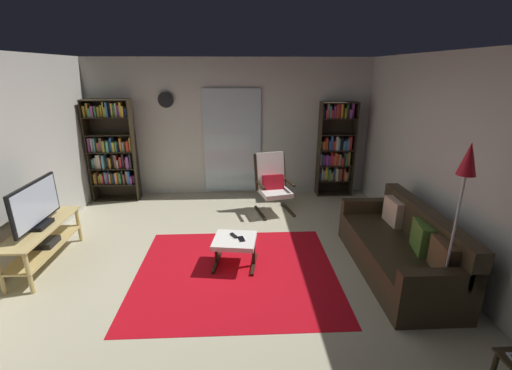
# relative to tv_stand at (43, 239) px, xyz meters

# --- Properties ---
(ground_plane) EXTENTS (7.02, 7.02, 0.00)m
(ground_plane) POSITION_rel_tv_stand_xyz_m (2.33, -0.27, -0.35)
(ground_plane) COLOR #BAB394
(wall_back) EXTENTS (5.60, 0.06, 2.60)m
(wall_back) POSITION_rel_tv_stand_xyz_m (2.33, 2.63, 0.95)
(wall_back) COLOR beige
(wall_back) RESTS_ON ground
(wall_right) EXTENTS (0.06, 6.00, 2.60)m
(wall_right) POSITION_rel_tv_stand_xyz_m (5.03, -0.27, 0.95)
(wall_right) COLOR beige
(wall_right) RESTS_ON ground
(glass_door_panel) EXTENTS (1.10, 0.01, 2.00)m
(glass_door_panel) POSITION_rel_tv_stand_xyz_m (2.35, 2.56, 0.70)
(glass_door_panel) COLOR silver
(area_rug) EXTENTS (2.45, 2.13, 0.01)m
(area_rug) POSITION_rel_tv_stand_xyz_m (2.43, -0.32, -0.34)
(area_rug) COLOR red
(area_rug) RESTS_ON ground
(tv_stand) EXTENTS (0.41, 1.34, 0.53)m
(tv_stand) POSITION_rel_tv_stand_xyz_m (0.00, 0.00, 0.00)
(tv_stand) COLOR tan
(tv_stand) RESTS_ON ground
(television) EXTENTS (0.20, 0.96, 0.57)m
(television) POSITION_rel_tv_stand_xyz_m (0.00, -0.01, 0.45)
(television) COLOR black
(television) RESTS_ON tv_stand
(bookshelf_near_tv) EXTENTS (0.83, 0.30, 1.89)m
(bookshelf_near_tv) POSITION_rel_tv_stand_xyz_m (0.13, 2.34, 0.62)
(bookshelf_near_tv) COLOR black
(bookshelf_near_tv) RESTS_ON ground
(bookshelf_near_sofa) EXTENTS (0.68, 0.30, 1.82)m
(bookshelf_near_sofa) POSITION_rel_tv_stand_xyz_m (4.35, 2.42, 0.57)
(bookshelf_near_sofa) COLOR black
(bookshelf_near_sofa) RESTS_ON ground
(leather_sofa) EXTENTS (0.81, 2.00, 0.82)m
(leather_sofa) POSITION_rel_tv_stand_xyz_m (4.44, -0.39, -0.04)
(leather_sofa) COLOR #332819
(leather_sofa) RESTS_ON ground
(lounge_armchair) EXTENTS (0.70, 0.77, 1.02)m
(lounge_armchair) POSITION_rel_tv_stand_xyz_m (3.06, 1.63, 0.19)
(lounge_armchair) COLOR black
(lounge_armchair) RESTS_ON ground
(ottoman) EXTENTS (0.58, 0.55, 0.38)m
(ottoman) POSITION_rel_tv_stand_xyz_m (2.42, -0.15, -0.04)
(ottoman) COLOR white
(ottoman) RESTS_ON ground
(tv_remote) EXTENTS (0.11, 0.14, 0.02)m
(tv_remote) POSITION_rel_tv_stand_xyz_m (2.41, -0.09, 0.04)
(tv_remote) COLOR black
(tv_remote) RESTS_ON ottoman
(cell_phone) EXTENTS (0.10, 0.15, 0.01)m
(cell_phone) POSITION_rel_tv_stand_xyz_m (2.50, -0.18, 0.04)
(cell_phone) COLOR black
(cell_phone) RESTS_ON ottoman
(floor_lamp_by_sofa) EXTENTS (0.22, 0.22, 1.80)m
(floor_lamp_by_sofa) POSITION_rel_tv_stand_xyz_m (4.48, -1.20, 1.06)
(floor_lamp_by_sofa) COLOR #A5A5AD
(floor_lamp_by_sofa) RESTS_ON ground
(wall_clock) EXTENTS (0.29, 0.03, 0.29)m
(wall_clock) POSITION_rel_tv_stand_xyz_m (1.14, 2.55, 1.50)
(wall_clock) COLOR silver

